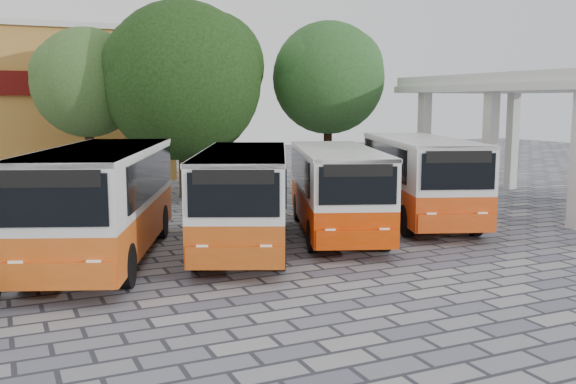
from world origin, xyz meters
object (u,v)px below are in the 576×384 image
bus_far_right (420,173)px  bus_centre_left (244,192)px  bus_far_left (103,196)px  bus_centre_right (337,185)px

bus_far_right → bus_centre_left: bearing=-148.4°
bus_far_left → bus_far_right: bus_far_left is taller
bus_centre_right → bus_far_right: size_ratio=0.93×
bus_far_left → bus_far_right: size_ratio=1.03×
bus_centre_right → bus_far_right: (3.86, 0.83, 0.11)m
bus_centre_left → bus_far_right: (7.31, 1.42, 0.07)m
bus_centre_right → bus_far_right: bus_far_right is taller
bus_far_left → bus_centre_left: 4.01m
bus_centre_left → bus_far_right: bus_far_right is taller
bus_far_left → bus_centre_right: bus_far_left is taller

